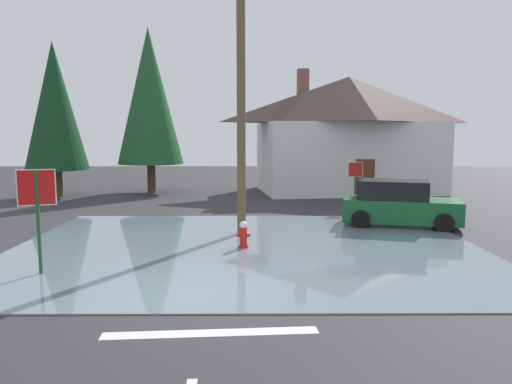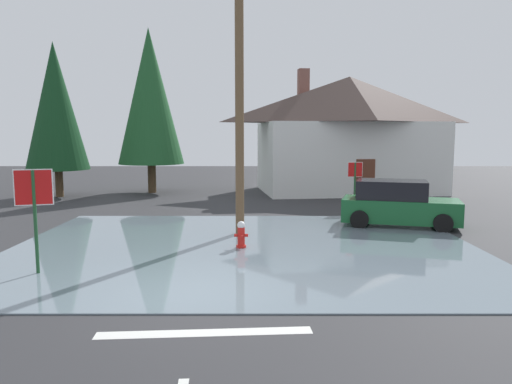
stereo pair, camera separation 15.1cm
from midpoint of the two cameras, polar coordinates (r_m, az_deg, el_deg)
name	(u,v)px [view 2 (the right image)]	position (r m, az deg, el deg)	size (l,w,h in m)	color
ground_plane	(191,296)	(10.17, -7.27, -12.18)	(80.00, 80.00, 0.10)	#2D2D30
flood_puddle	(246,247)	(13.98, -0.85, -6.55)	(13.41, 10.48, 0.03)	slate
lane_stop_bar	(206,333)	(8.28, -5.38, -16.32)	(3.57, 0.30, 0.01)	silver
stop_sign_near	(36,199)	(12.11, -24.33, -0.74)	(0.81, 0.26, 2.47)	#1E4C28
fire_hydrant	(243,235)	(13.79, -1.24, -5.15)	(0.40, 0.34, 0.80)	red
utility_pole	(241,78)	(15.59, -1.47, 13.44)	(1.60, 0.28, 9.73)	brown
stop_sign_far	(357,177)	(20.99, 12.11, 1.81)	(0.64, 0.08, 2.08)	#1E4C28
house	(350,133)	(27.91, 11.31, 6.95)	(11.14, 7.46, 6.99)	silver
parked_car	(400,205)	(17.85, 16.95, -1.43)	(4.33, 2.77, 1.64)	#195B2D
pine_tree_tall_left	(58,107)	(27.08, -22.35, 9.38)	(3.19, 3.19, 7.97)	#4C3823
pine_tree_mid_left	(152,97)	(27.56, -12.12, 11.01)	(3.62, 3.62, 9.05)	#4C3823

